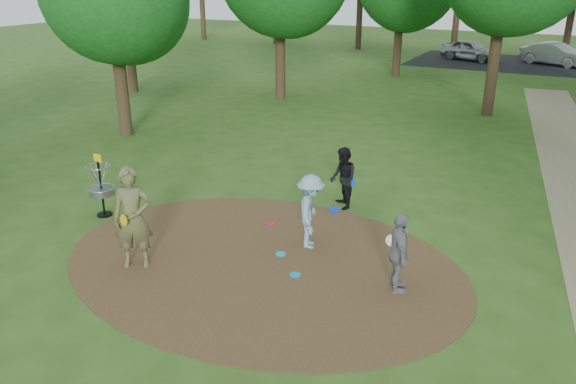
% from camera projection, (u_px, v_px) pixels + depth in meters
% --- Properties ---
extents(ground, '(100.00, 100.00, 0.00)m').
position_uv_depth(ground, '(261.00, 262.00, 11.32)').
color(ground, '#2D5119').
rests_on(ground, ground).
extents(dirt_clearing, '(8.40, 8.40, 0.02)m').
position_uv_depth(dirt_clearing, '(261.00, 262.00, 11.32)').
color(dirt_clearing, '#47301C').
rests_on(dirt_clearing, ground).
extents(parking_lot, '(14.00, 8.00, 0.01)m').
position_uv_depth(parking_lot, '(526.00, 64.00, 35.26)').
color(parking_lot, black).
rests_on(parking_lot, ground).
extents(player_observer_with_disc, '(0.90, 0.81, 2.06)m').
position_uv_depth(player_observer_with_disc, '(133.00, 218.00, 10.82)').
color(player_observer_with_disc, brown).
rests_on(player_observer_with_disc, ground).
extents(player_throwing_with_disc, '(1.10, 1.18, 1.60)m').
position_uv_depth(player_throwing_with_disc, '(311.00, 212.00, 11.68)').
color(player_throwing_with_disc, '#7CA7BA').
rests_on(player_throwing_with_disc, ground).
extents(player_walking_with_disc, '(0.91, 0.94, 1.53)m').
position_uv_depth(player_walking_with_disc, '(343.00, 178.00, 13.66)').
color(player_walking_with_disc, black).
rests_on(player_walking_with_disc, ground).
extents(player_waiting_with_disc, '(0.76, 0.97, 1.54)m').
position_uv_depth(player_waiting_with_disc, '(399.00, 253.00, 10.02)').
color(player_waiting_with_disc, gray).
rests_on(player_waiting_with_disc, ground).
extents(disc_ground_cyan, '(0.22, 0.22, 0.02)m').
position_uv_depth(disc_ground_cyan, '(281.00, 254.00, 11.59)').
color(disc_ground_cyan, '#18ACC0').
rests_on(disc_ground_cyan, dirt_clearing).
extents(disc_ground_blue, '(0.22, 0.22, 0.02)m').
position_uv_depth(disc_ground_blue, '(295.00, 275.00, 10.79)').
color(disc_ground_blue, '#0C8FD6').
rests_on(disc_ground_blue, dirt_clearing).
extents(disc_ground_red, '(0.22, 0.22, 0.02)m').
position_uv_depth(disc_ground_red, '(271.00, 223.00, 12.98)').
color(disc_ground_red, red).
rests_on(disc_ground_red, dirt_clearing).
extents(car_left, '(4.12, 2.69, 1.30)m').
position_uv_depth(car_left, '(471.00, 50.00, 36.58)').
color(car_left, '#95969B').
rests_on(car_left, ground).
extents(car_right, '(4.36, 2.96, 1.36)m').
position_uv_depth(car_right, '(555.00, 54.00, 34.65)').
color(car_right, '#A1A4A8').
rests_on(car_right, ground).
extents(disc_golf_basket, '(0.63, 0.63, 1.54)m').
position_uv_depth(disc_golf_basket, '(100.00, 181.00, 13.17)').
color(disc_golf_basket, black).
rests_on(disc_golf_basket, ground).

